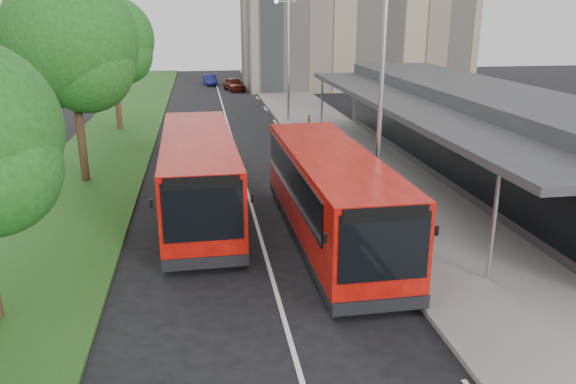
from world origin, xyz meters
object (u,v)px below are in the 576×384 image
(lamp_post_near, at_px, (379,91))
(litter_bin, at_px, (337,148))
(tree_mid, at_px, (71,49))
(bollard, at_px, (309,122))
(car_far, at_px, (210,80))
(bus_second, at_px, (199,175))
(bus_main, at_px, (331,196))
(lamp_post_far, at_px, (287,52))
(tree_far, at_px, (112,45))
(car_near, at_px, (234,84))

(lamp_post_near, height_order, litter_bin, lamp_post_near)
(tree_mid, bearing_deg, bollard, 38.71)
(tree_mid, relative_size, litter_bin, 8.88)
(lamp_post_near, xyz_separation_m, bollard, (0.89, 16.68, -4.13))
(car_far, bearing_deg, tree_mid, -107.85)
(litter_bin, height_order, car_far, litter_bin)
(litter_bin, bearing_deg, bus_second, -134.80)
(tree_mid, distance_m, lamp_post_near, 13.22)
(bus_main, relative_size, litter_bin, 10.49)
(bus_main, bearing_deg, lamp_post_near, 32.55)
(lamp_post_far, distance_m, bus_main, 21.54)
(tree_far, relative_size, lamp_post_far, 1.04)
(tree_far, xyz_separation_m, car_near, (8.57, 18.24, -4.72))
(bus_main, bearing_deg, tree_mid, 137.34)
(tree_far, xyz_separation_m, bollard, (12.02, -2.37, -4.77))
(lamp_post_far, height_order, litter_bin, lamp_post_far)
(litter_bin, height_order, bollard, litter_bin)
(lamp_post_near, distance_m, bus_main, 3.89)
(lamp_post_far, bearing_deg, litter_bin, -85.49)
(lamp_post_near, xyz_separation_m, car_far, (-4.80, 42.33, -4.18))
(lamp_post_far, bearing_deg, car_far, 102.13)
(tree_mid, distance_m, tree_far, 12.01)
(tree_far, bearing_deg, litter_bin, -40.06)
(lamp_post_near, bearing_deg, bollard, 86.95)
(tree_far, bearing_deg, car_near, 64.82)
(lamp_post_near, xyz_separation_m, car_near, (-2.56, 37.29, -4.08))
(lamp_post_far, bearing_deg, car_near, 98.41)
(lamp_post_far, height_order, bus_second, lamp_post_far)
(bus_second, height_order, bollard, bus_second)
(litter_bin, height_order, car_near, car_near)
(tree_mid, xyz_separation_m, bollard, (12.02, 9.63, -5.18))
(car_far, bearing_deg, lamp_post_near, -91.21)
(bus_main, relative_size, car_near, 2.84)
(bus_second, xyz_separation_m, bollard, (6.97, 14.72, -0.95))
(tree_far, xyz_separation_m, lamp_post_near, (11.13, -19.05, -0.64))
(tree_far, bearing_deg, bus_main, -65.43)
(tree_mid, relative_size, bus_second, 0.84)
(bus_main, height_order, car_far, bus_main)
(tree_mid, xyz_separation_m, bus_second, (5.05, -5.09, -4.24))
(tree_far, xyz_separation_m, litter_bin, (12.00, -10.09, -4.70))
(bollard, xyz_separation_m, car_near, (-3.44, 20.61, 0.04))
(lamp_post_far, distance_m, bus_second, 19.30)
(tree_far, height_order, lamp_post_near, tree_far)
(bollard, relative_size, car_far, 0.27)
(tree_mid, distance_m, bus_main, 13.14)
(bollard, xyz_separation_m, car_far, (-5.69, 25.64, -0.05))
(tree_mid, height_order, car_near, tree_mid)
(tree_mid, distance_m, car_far, 36.22)
(litter_bin, xyz_separation_m, bollard, (0.02, 7.72, -0.06))
(litter_bin, bearing_deg, car_far, 99.64)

